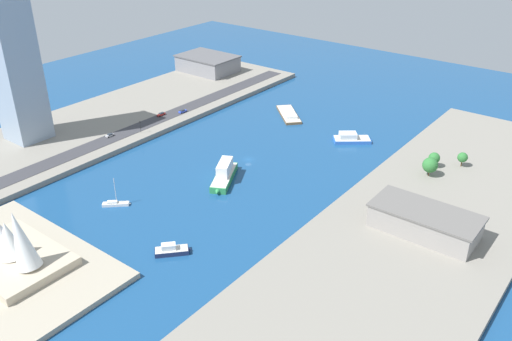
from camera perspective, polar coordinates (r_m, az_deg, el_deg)
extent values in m
plane|color=navy|center=(255.91, -0.80, 1.16)|extent=(440.00, 440.00, 0.00)
cube|color=gray|center=(218.35, 17.95, -4.96)|extent=(70.00, 240.00, 2.54)
cube|color=gray|center=(314.05, -13.73, 5.75)|extent=(70.00, 240.00, 2.54)
cube|color=#A89E89|center=(202.51, -24.20, -9.08)|extent=(76.15, 44.32, 2.00)
cube|color=#38383D|center=(297.46, -11.00, 5.08)|extent=(10.24, 228.00, 0.15)
cube|color=#1E284C|center=(193.76, -8.93, -8.45)|extent=(11.37, 11.78, 1.77)
cone|color=#1E284C|center=(193.75, -7.02, -8.30)|extent=(2.25, 2.25, 1.59)
cube|color=white|center=(192.62, -9.26, -7.99)|extent=(5.40, 5.53, 2.24)
cube|color=beige|center=(193.22, -8.95, -8.23)|extent=(10.91, 11.31, 0.10)
cube|color=#2D8C4C|center=(237.43, -3.40, -0.74)|extent=(17.98, 25.56, 2.84)
cone|color=#2D8C4C|center=(226.10, -4.15, -2.31)|extent=(3.45, 3.45, 2.56)
cube|color=white|center=(236.81, -3.34, 0.32)|extent=(10.37, 13.67, 5.43)
cube|color=beige|center=(236.74, -3.41, -0.42)|extent=(17.26, 24.54, 0.10)
cube|color=blue|center=(279.04, 10.14, 3.23)|extent=(19.61, 17.99, 1.69)
cone|color=blue|center=(281.05, 12.08, 3.22)|extent=(2.13, 2.13, 1.52)
cube|color=white|center=(277.69, 9.72, 3.67)|extent=(10.50, 10.07, 2.99)
cube|color=beige|center=(278.68, 10.15, 3.39)|extent=(18.82, 17.27, 0.10)
cube|color=brown|center=(307.89, 3.48, 5.94)|extent=(26.34, 25.40, 1.34)
cone|color=brown|center=(320.86, 2.93, 6.87)|extent=(1.70, 1.70, 1.20)
cube|color=white|center=(304.98, 3.59, 6.02)|extent=(13.97, 13.60, 1.60)
cube|color=beige|center=(307.63, 3.48, 6.07)|extent=(25.29, 24.38, 0.10)
cube|color=white|center=(226.13, -14.66, -3.47)|extent=(9.59, 9.10, 1.16)
cone|color=white|center=(225.18, -13.25, -3.43)|extent=(1.47, 1.47, 1.04)
cube|color=white|center=(225.85, -15.01, -3.26)|extent=(4.23, 4.10, 0.89)
cube|color=beige|center=(225.82, -14.68, -3.34)|extent=(9.20, 8.74, 0.10)
cylinder|color=silver|center=(222.96, -14.71, -2.08)|extent=(0.24, 0.24, 11.40)
cube|color=#8C9EB2|center=(284.91, -24.21, 10.03)|extent=(18.35, 17.84, 73.71)
cube|color=gray|center=(379.96, -5.14, 11.20)|extent=(37.19, 26.74, 10.06)
cube|color=#59595C|center=(378.48, -5.17, 11.99)|extent=(38.68, 27.81, 0.80)
cube|color=gray|center=(205.50, 17.44, -5.25)|extent=(37.21, 17.84, 8.40)
cube|color=slate|center=(203.14, 17.62, -4.16)|extent=(38.70, 18.55, 0.80)
cylinder|color=black|center=(309.24, -7.65, 6.31)|extent=(0.27, 0.65, 0.64)
cylinder|color=black|center=(308.14, -7.45, 6.24)|extent=(0.27, 0.65, 0.64)
cylinder|color=black|center=(307.05, -8.12, 6.12)|extent=(0.27, 0.65, 0.64)
cylinder|color=black|center=(305.95, -7.92, 6.05)|extent=(0.27, 0.65, 0.64)
cube|color=blue|center=(307.48, -7.79, 6.24)|extent=(1.94, 5.02, 0.83)
cube|color=#262D38|center=(307.07, -7.83, 6.35)|extent=(1.66, 2.83, 0.60)
cylinder|color=black|center=(303.41, -10.18, 5.69)|extent=(0.28, 0.65, 0.64)
cylinder|color=black|center=(304.49, -10.37, 5.75)|extent=(0.28, 0.65, 0.64)
cylinder|color=black|center=(305.54, -9.67, 5.89)|extent=(0.28, 0.65, 0.64)
cylinder|color=black|center=(306.62, -9.86, 5.96)|extent=(0.28, 0.65, 0.64)
cube|color=red|center=(304.90, -10.02, 5.88)|extent=(1.91, 5.23, 0.83)
cube|color=#262D38|center=(304.80, -10.00, 6.01)|extent=(1.61, 2.95, 0.54)
cylinder|color=black|center=(282.34, -15.39, 3.42)|extent=(0.26, 0.64, 0.64)
cylinder|color=black|center=(283.52, -15.58, 3.50)|extent=(0.26, 0.64, 0.64)
cylinder|color=black|center=(283.96, -14.90, 3.62)|extent=(0.26, 0.64, 0.64)
cylinder|color=black|center=(285.14, -15.09, 3.70)|extent=(0.26, 0.64, 0.64)
cube|color=#B7B7BC|center=(283.63, -15.25, 3.61)|extent=(1.84, 4.44, 0.75)
cube|color=#262D38|center=(283.51, -15.23, 3.74)|extent=(1.60, 2.50, 0.47)
cylinder|color=black|center=(283.76, -12.14, 4.43)|extent=(0.18, 0.18, 5.50)
cube|color=black|center=(282.54, -12.21, 5.04)|extent=(0.36, 0.36, 1.00)
sphere|color=red|center=(282.41, -12.22, 5.11)|extent=(0.24, 0.24, 0.24)
sphere|color=yellow|center=(282.54, -12.21, 5.04)|extent=(0.24, 0.24, 0.24)
sphere|color=green|center=(282.67, -12.20, 4.97)|extent=(0.24, 0.24, 0.24)
cube|color=#BCAD93|center=(201.13, -24.33, -8.50)|extent=(38.42, 26.85, 3.00)
cone|color=white|center=(188.34, -23.66, -6.76)|extent=(12.04, 8.19, 20.86)
cone|color=white|center=(196.95, -24.77, -6.64)|extent=(10.12, 8.93, 13.49)
cylinder|color=brown|center=(260.68, 20.95, 0.68)|extent=(0.50, 0.50, 2.70)
sphere|color=#2D7233|center=(259.36, 21.06, 1.31)|extent=(4.58, 4.58, 4.58)
cylinder|color=brown|center=(255.72, 18.27, 0.60)|extent=(0.50, 0.50, 2.53)
sphere|color=#2D7233|center=(254.32, 18.38, 1.27)|extent=(5.10, 5.10, 5.10)
cylinder|color=brown|center=(247.27, 17.85, -0.27)|extent=(0.50, 0.50, 2.60)
sphere|color=#2D7233|center=(245.52, 17.99, 0.55)|extent=(6.73, 6.73, 6.73)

